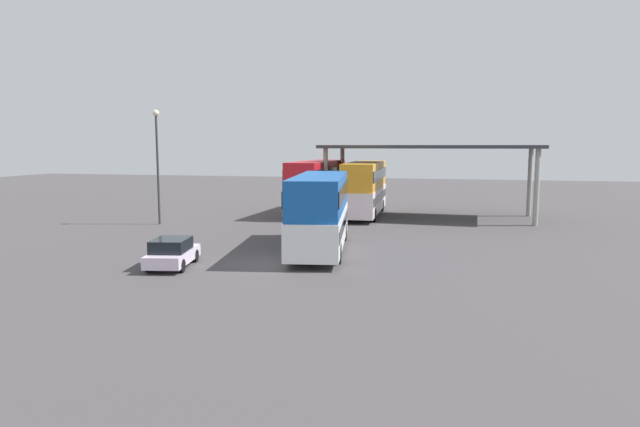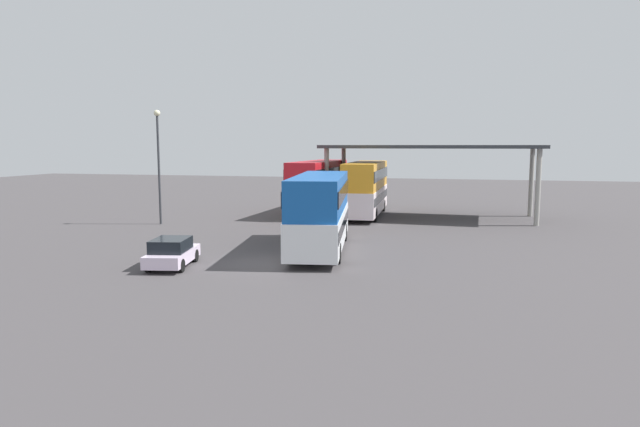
# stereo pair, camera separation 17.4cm
# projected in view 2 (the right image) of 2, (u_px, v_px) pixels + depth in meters

# --- Properties ---
(ground_plane) EXTENTS (140.00, 140.00, 0.00)m
(ground_plane) POSITION_uv_depth(u_px,v_px,m) (271.00, 264.00, 26.32)
(ground_plane) COLOR #433F41
(double_decker_main) EXTENTS (4.04, 10.53, 4.03)m
(double_decker_main) POSITION_uv_depth(u_px,v_px,m) (320.00, 209.00, 29.30)
(double_decker_main) COLOR white
(double_decker_main) RESTS_ON ground_plane
(parked_hatchback) EXTENTS (2.31, 3.88, 1.35)m
(parked_hatchback) POSITION_uv_depth(u_px,v_px,m) (172.00, 253.00, 25.53)
(parked_hatchback) COLOR silver
(parked_hatchback) RESTS_ON ground_plane
(double_decker_near_canopy) EXTENTS (2.85, 10.36, 4.32)m
(double_decker_near_canopy) POSITION_uv_depth(u_px,v_px,m) (318.00, 185.00, 45.24)
(double_decker_near_canopy) COLOR orange
(double_decker_near_canopy) RESTS_ON ground_plane
(double_decker_mid_row) EXTENTS (2.86, 10.79, 4.27)m
(double_decker_mid_row) POSITION_uv_depth(u_px,v_px,m) (366.00, 187.00, 43.87)
(double_decker_mid_row) COLOR white
(double_decker_mid_row) RESTS_ON ground_plane
(depot_canopy) EXTENTS (16.70, 7.33, 5.61)m
(depot_canopy) POSITION_uv_depth(u_px,v_px,m) (431.00, 150.00, 42.71)
(depot_canopy) COLOR #33353A
(depot_canopy) RESTS_ON ground_plane
(lamppost_tall) EXTENTS (0.44, 0.44, 8.05)m
(lamppost_tall) POSITION_uv_depth(u_px,v_px,m) (158.00, 153.00, 38.89)
(lamppost_tall) COLOR #33353A
(lamppost_tall) RESTS_ON ground_plane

